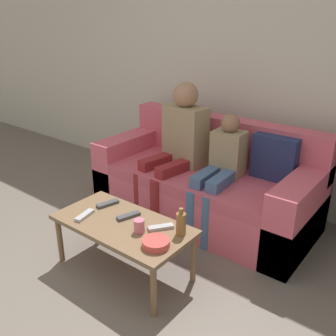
% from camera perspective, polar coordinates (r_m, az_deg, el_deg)
% --- Properties ---
extents(wall_back, '(12.00, 0.06, 2.60)m').
position_cam_1_polar(wall_back, '(3.63, 9.89, 15.70)').
color(wall_back, beige).
rests_on(wall_back, ground_plane).
extents(couch, '(1.93, 0.86, 0.85)m').
position_cam_1_polar(couch, '(3.34, 5.81, -2.66)').
color(couch, '#DB5B70').
rests_on(couch, ground_plane).
extents(coffee_table, '(0.97, 0.50, 0.39)m').
position_cam_1_polar(coffee_table, '(2.60, -6.89, -9.06)').
color(coffee_table, brown).
rests_on(coffee_table, ground_plane).
extents(person_adult, '(0.44, 0.65, 1.18)m').
position_cam_1_polar(person_adult, '(3.27, 1.70, 4.37)').
color(person_adult, maroon).
rests_on(person_adult, ground_plane).
extents(person_child, '(0.28, 0.61, 0.97)m').
position_cam_1_polar(person_child, '(3.05, 8.00, 0.06)').
color(person_child, '#476693').
rests_on(person_child, ground_plane).
extents(cup_near, '(0.07, 0.07, 0.09)m').
position_cam_1_polar(cup_near, '(2.45, -4.41, -8.78)').
color(cup_near, pink).
rests_on(cup_near, coffee_table).
extents(tv_remote_0, '(0.10, 0.18, 0.02)m').
position_cam_1_polar(tv_remote_0, '(2.64, -6.03, -7.26)').
color(tv_remote_0, '#47474C').
rests_on(tv_remote_0, coffee_table).
extents(tv_remote_1, '(0.09, 0.18, 0.02)m').
position_cam_1_polar(tv_remote_1, '(2.82, -9.17, -5.39)').
color(tv_remote_1, '#47474C').
rests_on(tv_remote_1, coffee_table).
extents(tv_remote_2, '(0.14, 0.17, 0.02)m').
position_cam_1_polar(tv_remote_2, '(2.49, -1.11, -9.02)').
color(tv_remote_2, '#B7B7BC').
rests_on(tv_remote_2, coffee_table).
extents(tv_remote_3, '(0.08, 0.18, 0.02)m').
position_cam_1_polar(tv_remote_3, '(2.69, -12.58, -7.04)').
color(tv_remote_3, '#B7B7BC').
rests_on(tv_remote_3, coffee_table).
extents(snack_bowl, '(0.17, 0.17, 0.05)m').
position_cam_1_polar(snack_bowl, '(2.32, -1.85, -11.36)').
color(snack_bowl, '#DB4C47').
rests_on(snack_bowl, coffee_table).
extents(bottle, '(0.06, 0.06, 0.19)m').
position_cam_1_polar(bottle, '(2.40, 1.99, -8.45)').
color(bottle, olive).
rests_on(bottle, coffee_table).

